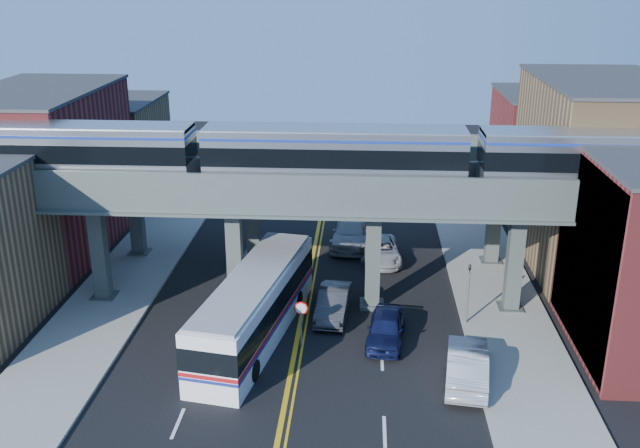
{
  "coord_description": "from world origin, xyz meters",
  "views": [
    {
      "loc": [
        3.37,
        -29.8,
        18.75
      ],
      "look_at": [
        0.93,
        8.38,
        4.93
      ],
      "focal_mm": 40.0,
      "sensor_mm": 36.0,
      "label": 1
    }
  ],
  "objects_px": {
    "transit_train": "(334,154)",
    "car_lane_d": "(351,232)",
    "transit_bus": "(255,307)",
    "car_parked_curb": "(467,364)",
    "stop_sign": "(301,317)",
    "car_lane_b": "(333,303)",
    "car_lane_c": "(381,251)",
    "car_lane_a": "(386,328)",
    "traffic_signal": "(468,287)"
  },
  "relations": [
    {
      "from": "transit_bus",
      "to": "car_lane_b",
      "type": "height_order",
      "value": "transit_bus"
    },
    {
      "from": "transit_train",
      "to": "car_lane_a",
      "type": "relative_size",
      "value": 9.46
    },
    {
      "from": "transit_train",
      "to": "traffic_signal",
      "type": "bearing_deg",
      "value": -15.01
    },
    {
      "from": "stop_sign",
      "to": "car_lane_d",
      "type": "bearing_deg",
      "value": 81.42
    },
    {
      "from": "transit_bus",
      "to": "car_parked_curb",
      "type": "bearing_deg",
      "value": -98.88
    },
    {
      "from": "car_parked_curb",
      "to": "transit_train",
      "type": "bearing_deg",
      "value": -41.26
    },
    {
      "from": "transit_train",
      "to": "transit_bus",
      "type": "distance_m",
      "value": 9.32
    },
    {
      "from": "car_lane_a",
      "to": "stop_sign",
      "type": "bearing_deg",
      "value": -162.66
    },
    {
      "from": "car_lane_a",
      "to": "car_parked_curb",
      "type": "xyz_separation_m",
      "value": [
        3.79,
        -3.58,
        0.1
      ]
    },
    {
      "from": "transit_bus",
      "to": "car_lane_d",
      "type": "height_order",
      "value": "transit_bus"
    },
    {
      "from": "car_lane_a",
      "to": "car_parked_curb",
      "type": "bearing_deg",
      "value": -36.95
    },
    {
      "from": "car_lane_a",
      "to": "car_lane_c",
      "type": "relative_size",
      "value": 0.89
    },
    {
      "from": "transit_train",
      "to": "transit_bus",
      "type": "height_order",
      "value": "transit_train"
    },
    {
      "from": "car_lane_b",
      "to": "car_lane_d",
      "type": "xyz_separation_m",
      "value": [
        0.75,
        11.26,
        0.09
      ]
    },
    {
      "from": "transit_train",
      "to": "car_lane_d",
      "type": "distance_m",
      "value": 12.93
    },
    {
      "from": "stop_sign",
      "to": "traffic_signal",
      "type": "relative_size",
      "value": 0.64
    },
    {
      "from": "transit_train",
      "to": "car_lane_c",
      "type": "relative_size",
      "value": 8.45
    },
    {
      "from": "transit_bus",
      "to": "car_lane_c",
      "type": "relative_size",
      "value": 2.58
    },
    {
      "from": "transit_train",
      "to": "car_lane_c",
      "type": "distance_m",
      "value": 11.3
    },
    {
      "from": "car_lane_a",
      "to": "car_lane_d",
      "type": "relative_size",
      "value": 0.77
    },
    {
      "from": "car_lane_c",
      "to": "transit_train",
      "type": "bearing_deg",
      "value": -117.36
    },
    {
      "from": "traffic_signal",
      "to": "car_lane_b",
      "type": "bearing_deg",
      "value": 175.05
    },
    {
      "from": "car_lane_b",
      "to": "car_lane_a",
      "type": "bearing_deg",
      "value": -39.15
    },
    {
      "from": "car_lane_d",
      "to": "transit_bus",
      "type": "bearing_deg",
      "value": -102.79
    },
    {
      "from": "car_lane_b",
      "to": "car_parked_curb",
      "type": "xyz_separation_m",
      "value": [
        6.7,
        -6.37,
        0.11
      ]
    },
    {
      "from": "transit_bus",
      "to": "car_lane_d",
      "type": "bearing_deg",
      "value": -8.86
    },
    {
      "from": "car_lane_b",
      "to": "car_lane_c",
      "type": "relative_size",
      "value": 0.92
    },
    {
      "from": "transit_bus",
      "to": "car_lane_c",
      "type": "xyz_separation_m",
      "value": [
        6.89,
        10.97,
        -1.02
      ]
    },
    {
      "from": "transit_train",
      "to": "transit_bus",
      "type": "xyz_separation_m",
      "value": [
        -4.0,
        -4.01,
        -7.4
      ]
    },
    {
      "from": "transit_train",
      "to": "car_lane_d",
      "type": "bearing_deg",
      "value": 85.35
    },
    {
      "from": "transit_bus",
      "to": "car_lane_b",
      "type": "bearing_deg",
      "value": -46.65
    },
    {
      "from": "traffic_signal",
      "to": "car_parked_curb",
      "type": "height_order",
      "value": "traffic_signal"
    },
    {
      "from": "traffic_signal",
      "to": "car_lane_d",
      "type": "bearing_deg",
      "value": 119.19
    },
    {
      "from": "car_lane_c",
      "to": "car_lane_d",
      "type": "xyz_separation_m",
      "value": [
        -2.09,
        2.94,
        0.16
      ]
    },
    {
      "from": "stop_sign",
      "to": "car_lane_c",
      "type": "relative_size",
      "value": 0.5
    },
    {
      "from": "transit_train",
      "to": "car_lane_a",
      "type": "xyz_separation_m",
      "value": [
        2.97,
        -4.15,
        -8.35
      ]
    },
    {
      "from": "car_lane_a",
      "to": "car_lane_b",
      "type": "distance_m",
      "value": 4.03
    },
    {
      "from": "stop_sign",
      "to": "traffic_signal",
      "type": "height_order",
      "value": "traffic_signal"
    },
    {
      "from": "traffic_signal",
      "to": "car_lane_d",
      "type": "relative_size",
      "value": 0.67
    },
    {
      "from": "car_lane_b",
      "to": "car_lane_d",
      "type": "height_order",
      "value": "car_lane_d"
    },
    {
      "from": "car_lane_a",
      "to": "car_lane_b",
      "type": "bearing_deg",
      "value": 142.64
    },
    {
      "from": "traffic_signal",
      "to": "transit_train",
      "type": "bearing_deg",
      "value": 164.99
    },
    {
      "from": "stop_sign",
      "to": "car_lane_d",
      "type": "height_order",
      "value": "stop_sign"
    },
    {
      "from": "car_lane_c",
      "to": "car_parked_curb",
      "type": "xyz_separation_m",
      "value": [
        3.87,
        -14.7,
        0.17
      ]
    },
    {
      "from": "stop_sign",
      "to": "car_lane_b",
      "type": "height_order",
      "value": "stop_sign"
    },
    {
      "from": "stop_sign",
      "to": "car_lane_d",
      "type": "relative_size",
      "value": 0.43
    },
    {
      "from": "transit_bus",
      "to": "traffic_signal",
      "type": "bearing_deg",
      "value": -69.85
    },
    {
      "from": "car_lane_a",
      "to": "car_lane_d",
      "type": "bearing_deg",
      "value": 105.19
    },
    {
      "from": "car_lane_a",
      "to": "car_lane_d",
      "type": "height_order",
      "value": "car_lane_d"
    },
    {
      "from": "transit_bus",
      "to": "car_lane_a",
      "type": "relative_size",
      "value": 2.89
    }
  ]
}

